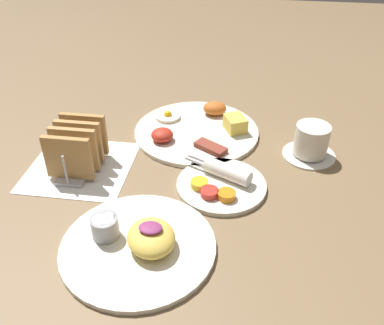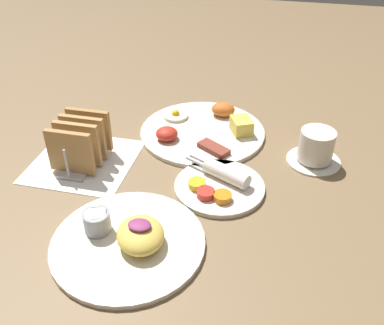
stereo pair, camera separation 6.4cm
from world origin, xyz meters
name	(u,v)px [view 2 (the right image)]	position (x,y,z in m)	size (l,w,h in m)	color
ground_plane	(158,176)	(0.00, 0.00, 0.00)	(3.00, 3.00, 0.00)	brown
napkin_flat	(84,161)	(-0.18, 0.01, 0.00)	(0.22, 0.22, 0.00)	white
plate_breakfast	(204,129)	(0.06, 0.20, 0.01)	(0.31, 0.31, 0.05)	silver
plate_condiments	(220,184)	(0.14, -0.01, 0.01)	(0.19, 0.19, 0.04)	silver
plate_foreground	(129,239)	(0.01, -0.20, 0.01)	(0.27, 0.27, 0.06)	silver
toast_rack	(81,142)	(-0.18, 0.01, 0.05)	(0.10, 0.15, 0.10)	#B7B7BC
coffee_cup	(316,148)	(0.32, 0.13, 0.04)	(0.12, 0.12, 0.08)	silver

